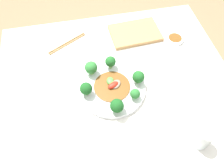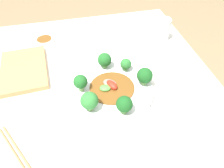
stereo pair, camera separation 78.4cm
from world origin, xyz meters
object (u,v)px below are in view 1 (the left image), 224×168
Objects in this scene: broccoli_north at (117,106)px; broccoli_east at (86,89)px; broccoli_south at (110,62)px; broccoli_west at (138,77)px; broccoli_southeast at (91,68)px; plate at (112,88)px; chopsticks at (67,43)px; sauce_dish at (175,39)px; drinking_glass at (203,137)px; stirfry_center at (113,85)px; broccoli_northwest at (135,94)px; cutting_board at (135,33)px.

broccoli_east is at bearing -43.75° from broccoli_north.
broccoli_west is at bearing 134.24° from broccoli_south.
broccoli_west is at bearing -176.17° from broccoli_east.
broccoli_southeast is 1.06× the size of broccoli_east.
broccoli_southeast is 1.03× the size of broccoli_north.
chopsticks is (0.17, -0.31, -0.01)m from plate.
drinking_glass is at bearing 79.11° from sauce_dish.
stirfry_center is at bearing -93.32° from broccoli_north.
stirfry_center reaches higher than sauce_dish.
chopsticks is (0.17, -0.31, -0.02)m from stirfry_center.
broccoli_southeast is at bearing -49.95° from plate.
broccoli_west reaches higher than chopsticks.
chopsticks is (0.25, -0.39, -0.05)m from broccoli_northwest.
broccoli_north is 0.17m from broccoli_west.
plate is 1.84× the size of stirfry_center.
chopsticks is (0.45, -0.61, -0.05)m from drinking_glass.
drinking_glass reaches higher than broccoli_south.
drinking_glass is (-0.28, 0.30, 0.04)m from plate.
broccoli_north is 0.25× the size of cutting_board.
drinking_glass is at bearing 130.50° from broccoli_northwest.
broccoli_north is 0.12m from stirfry_center.
broccoli_south is 0.24× the size of cutting_board.
broccoli_north is at bearing 88.01° from plate.
broccoli_southeast reaches higher than sauce_dish.
broccoli_southeast is 0.23m from broccoli_northwest.
broccoli_east reaches higher than stirfry_center.
broccoli_northwest is 0.08m from broccoli_west.
broccoli_west is (-0.10, 0.10, -0.00)m from broccoli_south.
drinking_glass is (-0.26, 0.41, -0.01)m from broccoli_south.
plate is 4.34× the size of broccoli_north.
drinking_glass reaches higher than broccoli_east.
broccoli_southeast is (0.08, -0.09, 0.05)m from plate.
drinking_glass is (-0.19, 0.23, 0.00)m from broccoli_northwest.
broccoli_west reaches higher than plate.
stirfry_center is (0.01, 0.10, -0.03)m from broccoli_south.
broccoli_south is at bearing -169.59° from broccoli_southeast.
chopsticks is at bearing -69.02° from broccoli_north.
broccoli_north is at bearing 27.17° from broccoli_northwest.
cutting_board is at bearing -81.67° from drinking_glass.
sauce_dish is at bearing -160.99° from broccoli_south.
broccoli_southeast is at bearing 17.36° from sauce_dish.
drinking_glass reaches higher than plate.
broccoli_southeast is 0.35× the size of chopsticks.
broccoli_northwest is 0.11m from stirfry_center.
broccoli_south is at bearing -96.55° from stirfry_center.
sauce_dish is (-0.26, -0.23, -0.05)m from broccoli_west.
broccoli_east is 0.73× the size of sauce_dish.
broccoli_southeast is 1.07× the size of broccoli_south.
plate is at bearing -41.33° from broccoli_northwest.
broccoli_east is (0.11, 0.01, 0.05)m from plate.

